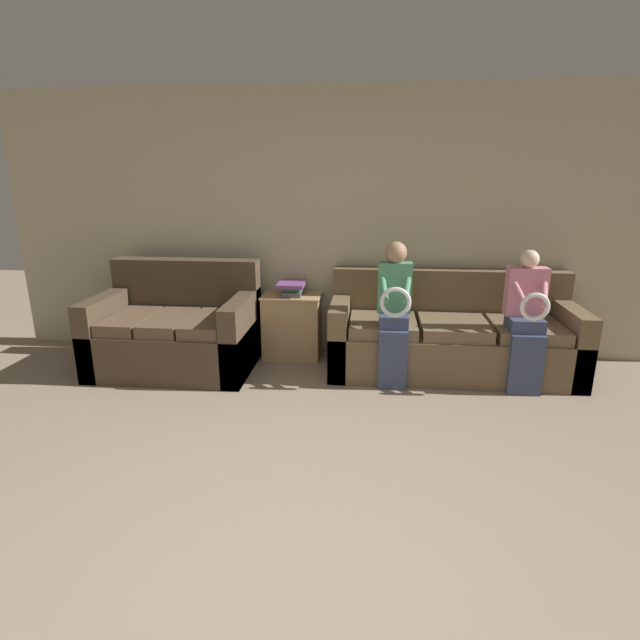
{
  "coord_description": "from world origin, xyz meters",
  "views": [
    {
      "loc": [
        0.32,
        -1.67,
        1.77
      ],
      "look_at": [
        -0.06,
        1.92,
        0.7
      ],
      "focal_mm": 28.0,
      "sensor_mm": 36.0,
      "label": 1
    }
  ],
  "objects": [
    {
      "name": "ground_plane",
      "position": [
        0.0,
        0.0,
        0.0
      ],
      "size": [
        14.0,
        14.0,
        0.0
      ],
      "primitive_type": "plane",
      "color": "gray"
    },
    {
      "name": "wall_back",
      "position": [
        0.0,
        3.23,
        1.27
      ],
      "size": [
        6.7,
        0.06,
        2.55
      ],
      "color": "#BCB293",
      "rests_on": "ground_plane"
    },
    {
      "name": "couch_main",
      "position": [
        1.06,
        2.79,
        0.32
      ],
      "size": [
        2.19,
        0.86,
        0.9
      ],
      "color": "brown",
      "rests_on": "ground_plane"
    },
    {
      "name": "couch_side",
      "position": [
        -1.47,
        2.61,
        0.34
      ],
      "size": [
        1.42,
        0.95,
        0.97
      ],
      "color": "#473828",
      "rests_on": "ground_plane"
    },
    {
      "name": "child_left_seated",
      "position": [
        0.52,
        2.43,
        0.68
      ],
      "size": [
        0.29,
        0.38,
        1.22
      ],
      "color": "#384260",
      "rests_on": "ground_plane"
    },
    {
      "name": "child_right_seated",
      "position": [
        1.6,
        2.43,
        0.63
      ],
      "size": [
        0.32,
        0.37,
        1.17
      ],
      "color": "#384260",
      "rests_on": "ground_plane"
    },
    {
      "name": "side_shelf",
      "position": [
        -0.45,
        2.98,
        0.32
      ],
      "size": [
        0.57,
        0.4,
        0.63
      ],
      "color": "tan",
      "rests_on": "ground_plane"
    },
    {
      "name": "book_stack",
      "position": [
        -0.44,
        2.98,
        0.7
      ],
      "size": [
        0.25,
        0.32,
        0.12
      ],
      "color": "#4C4C56",
      "rests_on": "side_shelf"
    }
  ]
}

